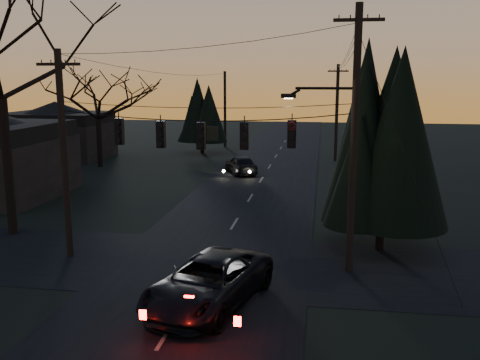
% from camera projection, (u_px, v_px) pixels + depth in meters
% --- Properties ---
extents(main_road, '(8.00, 120.00, 0.02)m').
position_uv_depth(main_road, '(246.00, 206.00, 31.25)').
color(main_road, black).
rests_on(main_road, ground).
extents(cross_road, '(60.00, 7.00, 0.02)m').
position_uv_depth(cross_road, '(210.00, 263.00, 21.54)').
color(cross_road, black).
rests_on(cross_road, ground).
extents(utility_pole_right, '(5.00, 0.30, 10.00)m').
position_uv_depth(utility_pole_right, '(349.00, 271.00, 20.71)').
color(utility_pole_right, black).
rests_on(utility_pole_right, ground).
extents(utility_pole_left, '(1.80, 0.30, 8.50)m').
position_uv_depth(utility_pole_left, '(70.00, 256.00, 22.45)').
color(utility_pole_left, black).
rests_on(utility_pole_left, ground).
extents(utility_pole_far_r, '(1.80, 0.30, 8.50)m').
position_uv_depth(utility_pole_far_r, '(335.00, 161.00, 47.88)').
color(utility_pole_far_r, black).
rests_on(utility_pole_far_r, ground).
extents(utility_pole_far_l, '(0.30, 0.30, 8.00)m').
position_uv_depth(utility_pole_far_l, '(225.00, 147.00, 57.38)').
color(utility_pole_far_l, black).
rests_on(utility_pole_far_l, ground).
extents(span_signal_assembly, '(11.50, 0.44, 1.59)m').
position_uv_depth(span_signal_assembly, '(202.00, 134.00, 20.59)').
color(span_signal_assembly, black).
rests_on(span_signal_assembly, ground).
extents(evergreen_right, '(4.57, 4.57, 8.25)m').
position_uv_depth(evergreen_right, '(385.00, 142.00, 22.45)').
color(evergreen_right, black).
rests_on(evergreen_right, ground).
extents(bare_tree_dist, '(7.35, 7.35, 7.97)m').
position_uv_depth(bare_tree_dist, '(97.00, 100.00, 43.79)').
color(bare_tree_dist, black).
rests_on(bare_tree_dist, ground).
extents(evergreen_dist, '(3.80, 3.80, 6.57)m').
position_uv_depth(evergreen_dist, '(202.00, 114.00, 52.28)').
color(evergreen_dist, black).
rests_on(evergreen_dist, ground).
extents(house_left_far, '(9.00, 7.00, 5.20)m').
position_uv_depth(house_left_far, '(56.00, 130.00, 49.30)').
color(house_left_far, black).
rests_on(house_left_far, ground).
extents(suv_near, '(4.08, 6.18, 1.58)m').
position_uv_depth(suv_near, '(209.00, 282.00, 17.50)').
color(suv_near, black).
rests_on(suv_near, ground).
extents(sedan_oncoming_a, '(3.35, 4.61, 1.46)m').
position_uv_depth(sedan_oncoming_a, '(241.00, 165.00, 41.31)').
color(sedan_oncoming_a, black).
rests_on(sedan_oncoming_a, ground).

